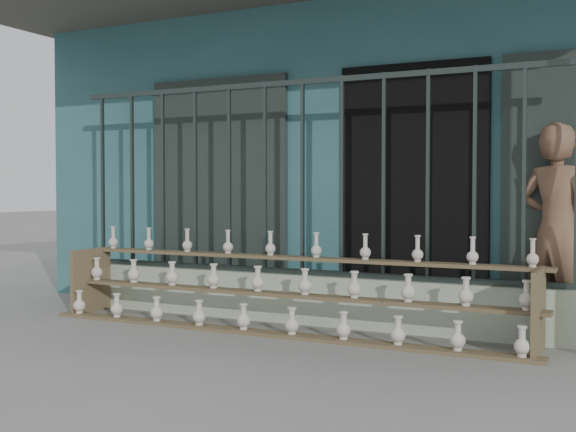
% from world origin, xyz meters
% --- Properties ---
extents(ground, '(60.00, 60.00, 0.00)m').
position_xyz_m(ground, '(0.00, 0.00, 0.00)').
color(ground, slate).
extents(workshop_building, '(7.40, 6.60, 3.21)m').
position_xyz_m(workshop_building, '(0.00, 4.23, 1.62)').
color(workshop_building, '#2C595E').
rests_on(workshop_building, ground).
extents(parapet_wall, '(5.00, 0.20, 0.45)m').
position_xyz_m(parapet_wall, '(0.00, 1.30, 0.23)').
color(parapet_wall, '#ADBCA1').
rests_on(parapet_wall, ground).
extents(security_fence, '(5.00, 0.04, 1.80)m').
position_xyz_m(security_fence, '(-0.00, 1.30, 1.35)').
color(security_fence, '#283330').
rests_on(security_fence, parapet_wall).
extents(shelf_rack, '(4.50, 0.68, 0.85)m').
position_xyz_m(shelf_rack, '(-0.02, 0.89, 0.36)').
color(shelf_rack, brown).
rests_on(shelf_rack, ground).
extents(elderly_woman, '(0.76, 0.63, 1.78)m').
position_xyz_m(elderly_woman, '(2.18, 1.62, 0.89)').
color(elderly_woman, brown).
rests_on(elderly_woman, ground).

